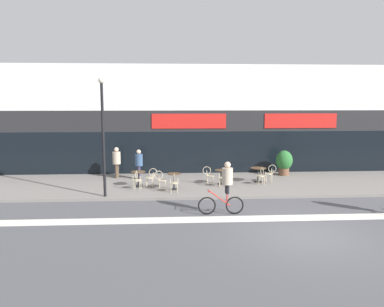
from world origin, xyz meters
TOP-DOWN VIEW (x-y plane):
  - ground_plane at (0.00, 0.00)m, footprint 120.00×120.00m
  - sidewalk_slab at (0.00, 7.25)m, footprint 40.00×5.50m
  - storefront_facade at (0.00, 11.97)m, footprint 40.00×4.06m
  - bike_lane_stripe at (0.00, 1.78)m, footprint 36.00×0.70m
  - bistro_table_0 at (-5.86, 6.68)m, footprint 0.70×0.70m
  - bistro_table_1 at (-4.14, 6.01)m, footprint 0.64×0.64m
  - bistro_table_2 at (-1.77, 7.00)m, footprint 0.63×0.63m
  - bistro_table_3 at (0.19, 7.34)m, footprint 0.80×0.80m
  - cafe_chair_0_near at (-5.87, 6.05)m, footprint 0.45×0.60m
  - cafe_chair_0_side at (-5.24, 6.67)m, footprint 0.59×0.44m
  - cafe_chair_1_near at (-4.14, 5.38)m, footprint 0.41×0.58m
  - cafe_chair_1_side at (-4.76, 6.00)m, footprint 0.59×0.43m
  - cafe_chair_2_near at (-1.77, 6.37)m, footprint 0.42×0.58m
  - cafe_chair_2_side at (-2.39, 7.00)m, footprint 0.59×0.43m
  - cafe_chair_3_near at (0.20, 6.71)m, footprint 0.43×0.59m
  - cafe_chair_3_side at (0.82, 7.33)m, footprint 0.59×0.43m
  - planter_pot at (2.06, 9.05)m, footprint 0.93×0.93m
  - lamp_post at (-7.16, 4.88)m, footprint 0.26×0.26m
  - cyclist_1 at (-2.24, 2.38)m, footprint 1.74×0.48m
  - pedestrian_near_end at (-5.97, 8.42)m, footprint 0.42×0.42m
  - pedestrian_far_end at (-7.20, 8.89)m, footprint 0.52×0.52m

SIDE VIEW (x-z plane):
  - ground_plane at x=0.00m, z-range 0.00..0.00m
  - bike_lane_stripe at x=0.00m, z-range 0.00..0.01m
  - sidewalk_slab at x=0.00m, z-range 0.00..0.12m
  - bistro_table_2 at x=-1.77m, z-range 0.27..0.98m
  - cafe_chair_0_near at x=-5.87m, z-range 0.19..1.09m
  - cafe_chair_0_side at x=-5.24m, z-range 0.19..1.09m
  - cafe_chair_1_near at x=-4.14m, z-range 0.19..1.09m
  - cafe_chair_1_side at x=-4.76m, z-range 0.19..1.09m
  - cafe_chair_2_near at x=-1.77m, z-range 0.19..1.09m
  - cafe_chair_2_side at x=-2.39m, z-range 0.19..1.09m
  - cafe_chair_3_near at x=0.20m, z-range 0.19..1.09m
  - cafe_chair_3_side at x=0.82m, z-range 0.19..1.09m
  - bistro_table_0 at x=-5.86m, z-range 0.28..1.03m
  - bistro_table_1 at x=-4.14m, z-range 0.28..1.04m
  - bistro_table_3 at x=0.19m, z-range 0.29..1.04m
  - planter_pot at x=2.06m, z-range 0.18..1.58m
  - pedestrian_near_end at x=-5.97m, z-range 0.27..1.86m
  - pedestrian_far_end at x=-7.20m, z-range 0.28..1.94m
  - cyclist_1 at x=-2.24m, z-range 0.13..2.15m
  - lamp_post at x=-7.16m, z-range 0.52..5.65m
  - storefront_facade at x=0.00m, z-range -0.02..6.28m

